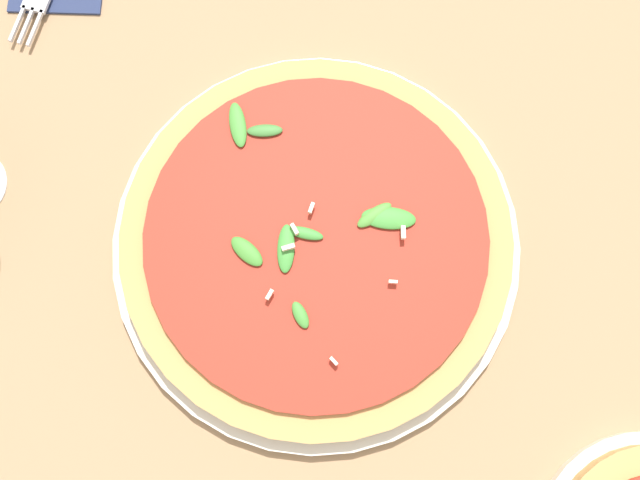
{
  "coord_description": "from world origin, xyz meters",
  "views": [
    {
      "loc": [
        0.18,
        -0.0,
        0.65
      ],
      "look_at": [
        0.03,
        -0.04,
        0.03
      ],
      "focal_mm": 42.0,
      "sensor_mm": 36.0,
      "label": 1
    }
  ],
  "objects": [
    {
      "name": "ground_plane",
      "position": [
        0.0,
        0.0,
        0.0
      ],
      "size": [
        6.0,
        6.0,
        0.0
      ],
      "primitive_type": "plane",
      "color": "#9E7A56"
    },
    {
      "name": "pizza_arugula_main",
      "position": [
        0.03,
        -0.04,
        0.02
      ],
      "size": [
        0.36,
        0.36,
        0.05
      ],
      "color": "silver",
      "rests_on": "ground_plane"
    }
  ]
}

